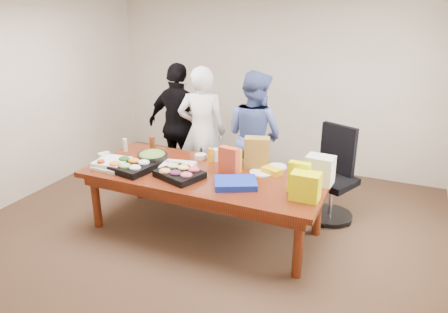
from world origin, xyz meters
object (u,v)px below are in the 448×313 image
at_px(office_chair, 333,178).
at_px(salad_bowl, 153,159).
at_px(person_center, 202,132).
at_px(person_right, 254,136).
at_px(sheet_cake, 178,167).
at_px(conference_table, 205,202).

relative_size(office_chair, salad_bowl, 3.06).
xyz_separation_m(person_center, salad_bowl, (-0.21, -0.94, -0.10)).
relative_size(person_right, sheet_cake, 4.64).
xyz_separation_m(person_center, sheet_cake, (0.18, -0.99, -0.13)).
xyz_separation_m(office_chair, salad_bowl, (-2.04, -0.88, 0.24)).
relative_size(person_right, salad_bowl, 4.79).
distance_m(office_chair, person_right, 1.21).
bearing_deg(sheet_cake, salad_bowl, 161.96).
xyz_separation_m(conference_table, sheet_cake, (-0.33, -0.03, 0.41)).
xyz_separation_m(conference_table, salad_bowl, (-0.72, 0.02, 0.44)).
distance_m(person_right, sheet_cake, 1.30).
distance_m(person_center, sheet_cake, 1.01).
height_order(person_center, salad_bowl, person_center).
xyz_separation_m(person_right, sheet_cake, (-0.52, -1.19, -0.10)).
distance_m(person_right, salad_bowl, 1.45).
relative_size(office_chair, person_center, 0.62).
bearing_deg(person_center, office_chair, 159.24).
height_order(office_chair, person_center, person_center).
height_order(sheet_cake, salad_bowl, salad_bowl).
xyz_separation_m(office_chair, person_center, (-1.83, 0.06, 0.34)).
relative_size(conference_table, person_right, 1.58).
bearing_deg(person_right, conference_table, 100.88).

